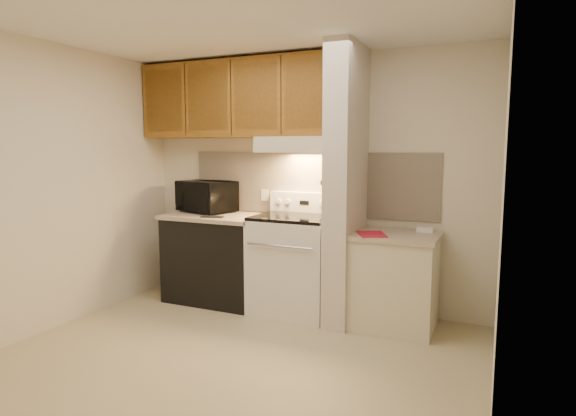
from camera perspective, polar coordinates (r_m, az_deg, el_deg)
The scene contains 50 objects.
floor at distance 3.86m, azimuth -6.30°, elevation -17.28°, with size 3.60×3.60×0.00m, color tan.
ceiling at distance 3.63m, azimuth -6.89°, elevation 21.52°, with size 3.60×3.60×0.00m, color white.
wall_back at distance 4.88m, azimuth 2.40°, elevation 3.10°, with size 3.60×0.02×2.50m, color beige.
wall_left at distance 4.71m, azimuth -25.82°, elevation 2.24°, with size 0.02×3.00×2.50m, color beige.
wall_right at distance 3.05m, azimuth 23.99°, elevation 0.01°, with size 0.02×3.00×2.50m, color beige.
backsplash at distance 4.87m, azimuth 2.35°, elevation 2.91°, with size 2.60×0.02×0.63m, color beige.
range_body at distance 4.69m, azimuth 0.79°, elevation -6.85°, with size 0.76×0.65×0.92m, color silver.
oven_window at distance 4.40m, azimuth -0.85°, elevation -7.26°, with size 0.50×0.01×0.30m, color black.
oven_handle at distance 4.32m, azimuth -1.07°, elevation -4.55°, with size 0.02×0.02×0.65m, color silver.
cooktop at distance 4.60m, azimuth 0.80°, elevation -1.10°, with size 0.74×0.64×0.03m, color black.
range_backguard at distance 4.85m, azimuth 2.13°, elevation 0.69°, with size 0.76×0.08×0.20m, color silver.
range_display at distance 4.81m, azimuth 1.94°, elevation 0.64°, with size 0.10×0.01×0.04m, color black.
range_knob_left_outer at distance 4.91m, azimuth -1.10°, elevation 0.79°, with size 0.05×0.05×0.02m, color silver.
range_knob_left_inner at distance 4.87m, azimuth -0.03°, elevation 0.73°, with size 0.05×0.05×0.02m, color silver.
range_knob_right_inner at distance 4.74m, azimuth 3.95°, elevation 0.53°, with size 0.05×0.05×0.02m, color silver.
range_knob_right_outer at distance 4.71m, azimuth 5.09°, elevation 0.48°, with size 0.05×0.05×0.02m, color silver.
dishwasher_front at distance 5.11m, azimuth -8.33°, elevation -6.05°, with size 1.00×0.63×0.87m, color black.
left_countertop at distance 5.02m, azimuth -8.43°, elevation -0.99°, with size 1.04×0.67×0.04m, color tan.
spoon_rest at distance 4.81m, azimuth -8.95°, elevation -1.03°, with size 0.23×0.07×0.02m, color black.
teal_jar at distance 5.17m, azimuth -6.67°, elevation 0.01°, with size 0.08×0.08×0.09m, color #2E655D.
outlet at distance 5.07m, azimuth -2.77°, elevation 1.54°, with size 0.08×0.01×0.12m, color beige.
microwave at distance 5.24m, azimuth -9.68°, elevation 1.36°, with size 0.60×0.41×0.33m, color black.
partition_pillar at distance 4.38m, azimuth 6.93°, elevation 2.59°, with size 0.22×0.70×2.50m, color beige.
pillar_trim at distance 4.42m, azimuth 5.49°, elevation 3.29°, with size 0.01×0.70×0.04m, color brown.
knife_strip at distance 4.37m, azimuth 5.21°, elevation 3.51°, with size 0.02×0.42×0.04m, color black.
knife_blade_a at distance 4.22m, azimuth 4.30°, elevation 2.03°, with size 0.01×0.04×0.16m, color silver.
knife_handle_a at distance 4.21m, azimuth 4.34°, elevation 4.07°, with size 0.02×0.02×0.10m, color black.
knife_blade_b at distance 4.30m, azimuth 4.66°, elevation 1.99°, with size 0.01×0.04×0.18m, color silver.
knife_handle_b at distance 4.28m, azimuth 4.68°, elevation 4.12°, with size 0.02×0.02×0.10m, color black.
knife_blade_c at distance 4.38m, azimuth 5.03°, elevation 1.95°, with size 0.01×0.04×0.20m, color silver.
knife_handle_c at distance 4.37m, azimuth 5.08°, elevation 4.17°, with size 0.02×0.02×0.10m, color black.
knife_blade_d at distance 4.46m, azimuth 5.40°, elevation 2.30°, with size 0.01×0.04×0.16m, color silver.
knife_handle_d at distance 4.46m, azimuth 5.47°, elevation 4.23°, with size 0.02×0.02×0.10m, color black.
knife_blade_e at distance 4.52m, azimuth 5.65°, elevation 2.23°, with size 0.01×0.04×0.18m, color silver.
knife_handle_e at distance 4.51m, azimuth 5.68°, elevation 4.26°, with size 0.02×0.02×0.10m, color black.
oven_mitt at distance 4.60m, azimuth 5.95°, elevation 1.34°, with size 0.03×0.11×0.26m, color slate.
right_cab_base at distance 4.42m, azimuth 12.53°, elevation -8.63°, with size 0.70×0.60×0.81m, color beige.
right_countertop at distance 4.33m, azimuth 12.68°, elevation -3.21°, with size 0.74×0.64×0.04m, color tan.
red_folder at distance 4.22m, azimuth 9.89°, elevation -3.06°, with size 0.22×0.30×0.01m, color #B4172C.
white_box at distance 4.46m, azimuth 15.93°, elevation -2.50°, with size 0.14×0.09×0.04m, color white.
range_hood at distance 4.67m, azimuth 1.42°, elevation 7.52°, with size 0.78×0.44×0.15m, color beige.
hood_lip at distance 4.47m, azimuth 0.38°, elevation 6.96°, with size 0.78×0.04×0.06m, color beige.
upper_cabinets at distance 5.03m, azimuth -5.81°, elevation 12.71°, with size 2.18×0.33×0.77m, color brown.
cab_door_a at distance 5.36m, azimuth -14.48°, elevation 12.18°, with size 0.46×0.01×0.63m, color brown.
cab_gap_a at distance 5.19m, azimuth -12.07°, elevation 12.42°, with size 0.01×0.01×0.73m, color black.
cab_door_b at distance 5.04m, azimuth -9.49°, elevation 12.64°, with size 0.46×0.01×0.63m, color brown.
cab_gap_b at distance 4.90m, azimuth -6.77°, elevation 12.85°, with size 0.01×0.01×0.73m, color black.
cab_door_c at distance 4.76m, azimuth -3.87°, elevation 13.04°, with size 0.46×0.01×0.63m, color brown.
cab_gap_c at distance 4.64m, azimuth -0.82°, elevation 13.21°, with size 0.01×0.01×0.73m, color black.
cab_door_d at distance 4.54m, azimuth 2.40°, elevation 13.35°, with size 0.46×0.01×0.63m, color brown.
Camera 1 is at (1.79, -3.03, 1.60)m, focal length 30.00 mm.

